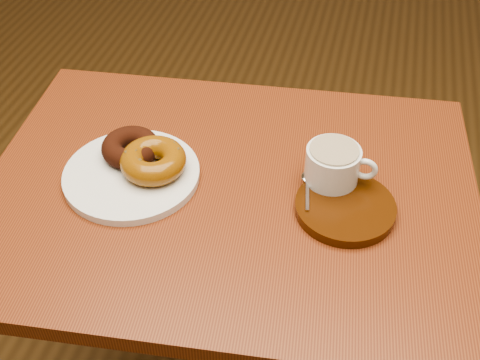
% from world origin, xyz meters
% --- Properties ---
extents(cafe_table, '(0.89, 0.70, 0.79)m').
position_xyz_m(cafe_table, '(-0.13, 0.28, 0.66)').
color(cafe_table, brown).
rests_on(cafe_table, ground).
extents(donut_plate, '(0.30, 0.30, 0.01)m').
position_xyz_m(donut_plate, '(-0.30, 0.27, 0.79)').
color(donut_plate, silver).
rests_on(donut_plate, cafe_table).
extents(donut_cinnamon, '(0.12, 0.12, 0.04)m').
position_xyz_m(donut_cinnamon, '(-0.31, 0.31, 0.82)').
color(donut_cinnamon, black).
rests_on(donut_cinnamon, donut_plate).
extents(donut_caramel, '(0.14, 0.14, 0.04)m').
position_xyz_m(donut_caramel, '(-0.26, 0.28, 0.82)').
color(donut_caramel, '#834D0E').
rests_on(donut_caramel, donut_plate).
extents(saucer, '(0.18, 0.18, 0.02)m').
position_xyz_m(saucer, '(0.07, 0.27, 0.80)').
color(saucer, '#381A07').
rests_on(saucer, cafe_table).
extents(coffee_cup, '(0.12, 0.09, 0.06)m').
position_xyz_m(coffee_cup, '(0.04, 0.33, 0.84)').
color(coffee_cup, silver).
rests_on(coffee_cup, saucer).
extents(teaspoon, '(0.03, 0.09, 0.01)m').
position_xyz_m(teaspoon, '(0.00, 0.31, 0.81)').
color(teaspoon, silver).
rests_on(teaspoon, saucer).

